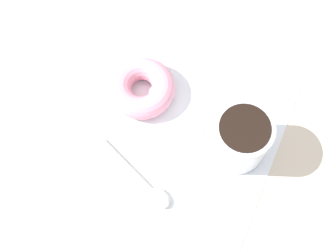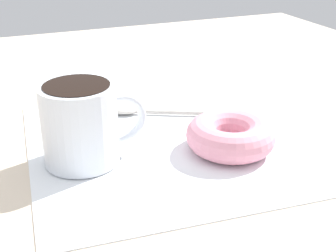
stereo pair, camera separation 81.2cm
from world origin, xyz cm
name	(u,v)px [view 1 (the left image)]	position (x,y,z in cm)	size (l,w,h in cm)	color
ground_plane	(175,145)	(0.00, 0.00, -1.00)	(120.00, 120.00, 2.00)	beige
napkin	(168,131)	(-1.49, -1.58, 0.15)	(32.52, 32.52, 0.30)	white
coffee_cup	(239,138)	(-2.28, 8.74, 4.87)	(8.21, 11.61, 8.86)	silver
donut	(142,88)	(-6.07, -7.47, 2.07)	(10.26, 10.26, 3.53)	pink
spoon	(150,188)	(7.79, -1.14, 0.70)	(7.62, 13.37, 0.90)	#B7B2A8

